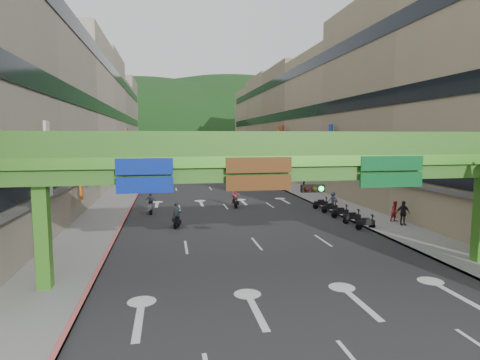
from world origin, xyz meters
TOP-DOWN VIEW (x-y plane):
  - ground at (0.00, 0.00)m, footprint 320.00×320.00m
  - road_slab at (0.00, 50.00)m, footprint 18.00×140.00m
  - sidewalk_left at (-11.00, 50.00)m, footprint 4.00×140.00m
  - sidewalk_right at (11.00, 50.00)m, footprint 4.00×140.00m
  - curb_left at (-9.10, 50.00)m, footprint 0.20×140.00m
  - curb_right at (9.10, 50.00)m, footprint 0.20×140.00m
  - building_row_left at (-18.93, 50.00)m, footprint 12.80×95.00m
  - building_row_right at (18.93, 50.00)m, footprint 12.80×95.00m
  - overpass_near at (0.93, 5.38)m, footprint 28.00×12.27m
  - overpass_far at (0.00, 65.00)m, footprint 28.00×2.20m
  - hill_left at (-15.00, 160.00)m, footprint 168.00×140.00m
  - hill_right at (25.00, 180.00)m, footprint 208.00×176.00m
  - bunting_string at (0.00, 30.00)m, footprint 26.00×0.36m
  - scooter_rider_near at (-4.95, 17.58)m, footprint 0.74×1.58m
  - scooter_rider_mid at (0.89, 25.38)m, footprint 0.89×1.60m
  - scooter_rider_left at (-7.11, 23.69)m, footprint 0.95×1.60m
  - scooter_rider_far at (-0.95, 46.62)m, footprint 0.87×1.59m
  - parked_scooter_row at (8.80, 18.84)m, footprint 1.60×9.35m
  - car_silver at (-6.02, 46.38)m, footprint 2.05×4.54m
  - car_yellow at (0.83, 65.07)m, footprint 1.68×3.98m
  - pedestrian_red at (12.20, 16.10)m, footprint 0.87×0.72m
  - pedestrian_dark at (12.05, 14.82)m, footprint 1.10×0.49m
  - pedestrian_blue at (9.80, 22.76)m, footprint 0.78×0.58m

SIDE VIEW (x-z plane):
  - ground at x=0.00m, z-range 0.00..0.00m
  - hill_left at x=-15.00m, z-range -56.00..56.00m
  - hill_right at x=25.00m, z-range -64.00..64.00m
  - road_slab at x=0.00m, z-range 0.00..0.02m
  - sidewalk_left at x=-11.00m, z-range 0.00..0.15m
  - sidewalk_right at x=11.00m, z-range 0.00..0.15m
  - curb_left at x=-9.10m, z-range 0.00..0.18m
  - curb_right at x=9.10m, z-range 0.00..0.18m
  - parked_scooter_row at x=8.80m, z-range -0.02..1.06m
  - car_yellow at x=0.83m, z-range 0.00..1.35m
  - car_silver at x=-6.02m, z-range 0.00..1.45m
  - pedestrian_blue at x=9.80m, z-range 0.00..1.52m
  - pedestrian_red at x=12.20m, z-range 0.00..1.65m
  - scooter_rider_near at x=-4.95m, z-range -0.08..1.89m
  - pedestrian_dark at x=12.05m, z-range 0.00..1.86m
  - scooter_rider_left at x=-7.11m, z-range -0.01..1.89m
  - scooter_rider_far at x=-0.95m, z-range 0.00..1.95m
  - scooter_rider_mid at x=0.89m, z-range 0.04..2.12m
  - overpass_near at x=0.93m, z-range 1.66..8.76m
  - overpass_far at x=0.00m, z-range 1.85..8.95m
  - bunting_string at x=0.00m, z-range 5.73..6.19m
  - building_row_left at x=-18.93m, z-range -0.04..18.96m
  - building_row_right at x=18.93m, z-range -0.04..18.96m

